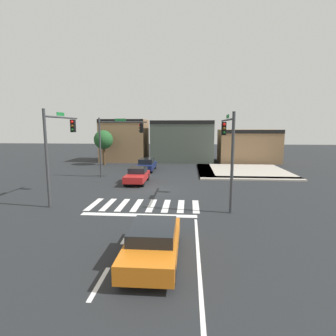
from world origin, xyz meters
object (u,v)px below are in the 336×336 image
Objects in this scene: traffic_signal_northwest at (118,136)px; car_navy at (147,165)px; roadside_tree at (103,140)px; traffic_signal_southwest at (59,139)px; car_red at (137,175)px; traffic_signal_southeast at (228,141)px; car_orange at (153,242)px.

car_navy is (2.21, 4.37, -3.41)m from traffic_signal_northwest.
traffic_signal_northwest is at bearing -64.07° from roadside_tree.
car_red is at bearing -33.76° from traffic_signal_southwest.
car_orange is at bearing 154.50° from traffic_signal_southeast.
traffic_signal_southeast is at bearing -42.90° from traffic_signal_northwest.
traffic_signal_southwest reaches higher than car_navy.
car_navy is 1.02× the size of car_orange.
car_navy is (-7.43, 13.33, -3.43)m from traffic_signal_southeast.
car_navy is 7.00m from car_red.
roadside_tree reaches higher than car_orange.
traffic_signal_southwest is 17.80m from roadside_tree.
traffic_signal_southwest is 1.03× the size of traffic_signal_northwest.
traffic_signal_southeast is 1.28× the size of roadside_tree.
car_red is (-3.35, 14.40, -0.00)m from car_orange.
car_orange is at bearing -71.21° from traffic_signal_northwest.
traffic_signal_northwest reaches higher than car_red.
traffic_signal_southeast reaches higher than car_orange.
car_navy is 8.24m from roadside_tree.
car_orange is 14.78m from car_red.
traffic_signal_northwest is 18.31m from car_orange.
car_orange is (7.50, -8.18, -3.54)m from traffic_signal_southwest.
roadside_tree is at bearing -149.53° from car_red.
traffic_signal_southeast is at bearing 29.13° from car_navy.
car_red reaches higher than car_orange.
car_red is at bearing -47.15° from traffic_signal_northwest.
car_orange is (-3.85, -8.07, -3.44)m from traffic_signal_southeast.
roadside_tree reaches higher than car_navy.
car_red is (0.23, -7.00, -0.01)m from car_navy.
roadside_tree is (-13.90, 17.71, -0.80)m from traffic_signal_southeast.
traffic_signal_northwest is 1.27× the size of car_navy.
traffic_signal_southeast is 1.26× the size of car_navy.
roadside_tree is (-4.25, 8.75, -0.78)m from traffic_signal_northwest.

